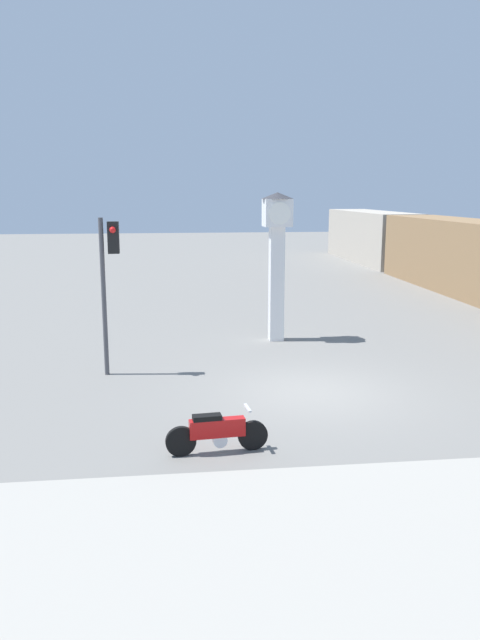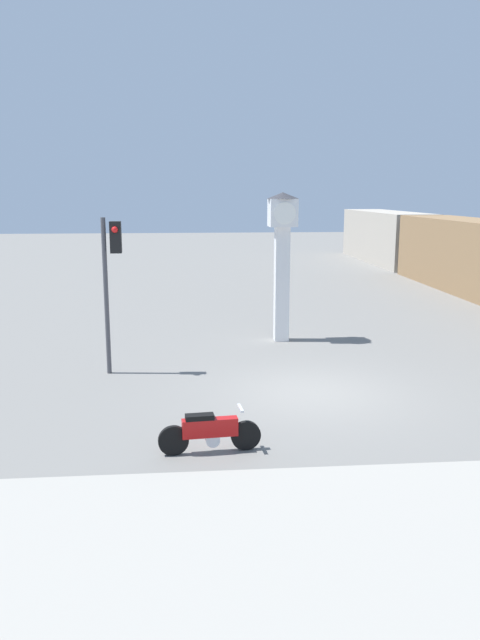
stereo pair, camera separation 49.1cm
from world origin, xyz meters
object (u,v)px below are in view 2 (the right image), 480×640
object	(u,v)px
motorcycle	(210,432)
traffic_light	(111,267)
freight_train	(469,255)
clock_tower	(282,244)

from	to	relation	value
motorcycle	traffic_light	xyz separation A→B (m)	(-2.29, 5.35, 2.40)
motorcycle	freight_train	distance (m)	22.74
clock_tower	traffic_light	world-z (taller)	clock_tower
clock_tower	freight_train	world-z (taller)	clock_tower
freight_train	traffic_light	world-z (taller)	traffic_light
motorcycle	clock_tower	world-z (taller)	clock_tower
freight_train	clock_tower	bearing A→B (deg)	-137.74
motorcycle	clock_tower	size ratio (longest dim) A/B	0.40
motorcycle	traffic_light	bearing A→B (deg)	107.71
traffic_light	freight_train	bearing A→B (deg)	39.83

